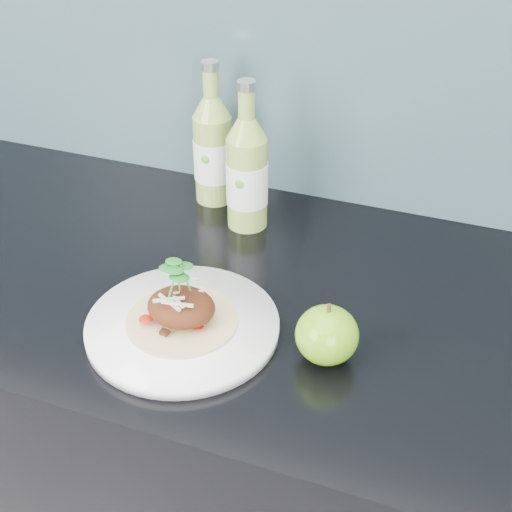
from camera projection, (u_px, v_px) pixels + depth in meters
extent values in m
cube|color=black|center=(228.00, 479.00, 1.29)|extent=(4.00, 0.60, 0.90)
cylinder|color=white|center=(183.00, 326.00, 0.93)|extent=(0.26, 0.26, 0.02)
cylinder|color=tan|center=(182.00, 320.00, 0.93)|extent=(0.15, 0.15, 0.00)
ellipsoid|color=#592510|center=(181.00, 307.00, 0.91)|extent=(0.09, 0.08, 0.04)
ellipsoid|color=#4B910F|center=(327.00, 335.00, 0.87)|extent=(0.10, 0.10, 0.07)
cylinder|color=#472D14|center=(329.00, 309.00, 0.85)|extent=(0.01, 0.00, 0.01)
cylinder|color=#8EAB47|center=(213.00, 159.00, 1.18)|extent=(0.07, 0.07, 0.15)
cone|color=#8EAB47|center=(211.00, 107.00, 1.13)|extent=(0.06, 0.06, 0.03)
cylinder|color=#8EAB47|center=(211.00, 83.00, 1.11)|extent=(0.03, 0.03, 0.04)
cylinder|color=silver|center=(210.00, 65.00, 1.09)|extent=(0.03, 0.03, 0.01)
cylinder|color=white|center=(213.00, 159.00, 1.18)|extent=(0.07, 0.07, 0.07)
ellipsoid|color=#59A533|center=(205.00, 160.00, 1.15)|extent=(0.01, 0.00, 0.01)
cylinder|color=#92AF49|center=(247.00, 183.00, 1.11)|extent=(0.08, 0.08, 0.15)
cone|color=#92AF49|center=(247.00, 128.00, 1.06)|extent=(0.06, 0.06, 0.03)
cylinder|color=#92AF49|center=(246.00, 104.00, 1.04)|extent=(0.03, 0.03, 0.04)
cylinder|color=silver|center=(246.00, 85.00, 1.02)|extent=(0.03, 0.03, 0.01)
cylinder|color=white|center=(247.00, 183.00, 1.11)|extent=(0.08, 0.08, 0.07)
ellipsoid|color=#59A533|center=(239.00, 184.00, 1.08)|extent=(0.01, 0.00, 0.01)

